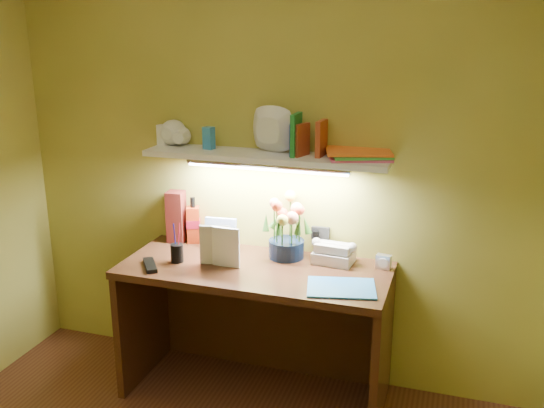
# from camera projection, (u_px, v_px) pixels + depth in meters

# --- Properties ---
(desk) EXTENTS (1.40, 0.60, 0.75)m
(desk) POSITION_uv_depth(u_px,v_px,m) (255.00, 332.00, 3.25)
(desk) COLOR #391A0F
(desk) RESTS_ON ground
(flower_bouquet) EXTENTS (0.26, 0.26, 0.34)m
(flower_bouquet) POSITION_uv_depth(u_px,v_px,m) (287.00, 228.00, 3.23)
(flower_bouquet) COLOR #0B1933
(flower_bouquet) RESTS_ON desk
(telephone) EXTENTS (0.22, 0.17, 0.12)m
(telephone) POSITION_uv_depth(u_px,v_px,m) (334.00, 251.00, 3.19)
(telephone) COLOR beige
(telephone) RESTS_ON desk
(desk_clock) EXTENTS (0.08, 0.05, 0.08)m
(desk_clock) POSITION_uv_depth(u_px,v_px,m) (384.00, 262.00, 3.11)
(desk_clock) COLOR silver
(desk_clock) RESTS_ON desk
(whisky_bottle) EXTENTS (0.09, 0.09, 0.27)m
(whisky_bottle) POSITION_uv_depth(u_px,v_px,m) (193.00, 220.00, 3.47)
(whisky_bottle) COLOR #B3300F
(whisky_bottle) RESTS_ON desk
(whisky_box) EXTENTS (0.11, 0.11, 0.30)m
(whisky_box) POSITION_uv_depth(u_px,v_px,m) (176.00, 217.00, 3.48)
(whisky_box) COLOR #5F1B15
(whisky_box) RESTS_ON desk
(pen_cup) EXTENTS (0.08, 0.08, 0.17)m
(pen_cup) POSITION_uv_depth(u_px,v_px,m) (177.00, 247.00, 3.19)
(pen_cup) COLOR black
(pen_cup) RESTS_ON desk
(art_card) EXTENTS (0.18, 0.05, 0.18)m
(art_card) POSITION_uv_depth(u_px,v_px,m) (221.00, 233.00, 3.39)
(art_card) COLOR white
(art_card) RESTS_ON desk
(tv_remote) EXTENTS (0.15, 0.18, 0.02)m
(tv_remote) POSITION_uv_depth(u_px,v_px,m) (150.00, 265.00, 3.14)
(tv_remote) COLOR black
(tv_remote) RESTS_ON desk
(blue_folder) EXTENTS (0.37, 0.30, 0.01)m
(blue_folder) POSITION_uv_depth(u_px,v_px,m) (341.00, 288.00, 2.89)
(blue_folder) COLOR #2E84D2
(blue_folder) RESTS_ON desk
(desk_book_a) EXTENTS (0.16, 0.06, 0.21)m
(desk_book_a) POSITION_uv_depth(u_px,v_px,m) (200.00, 245.00, 3.16)
(desk_book_a) COLOR beige
(desk_book_a) RESTS_ON desk
(desk_book_b) EXTENTS (0.16, 0.03, 0.21)m
(desk_book_b) POSITION_uv_depth(u_px,v_px,m) (212.00, 245.00, 3.15)
(desk_book_b) COLOR white
(desk_book_b) RESTS_ON desk
(wall_shelf) EXTENTS (1.32, 0.34, 0.25)m
(wall_shelf) POSITION_uv_depth(u_px,v_px,m) (264.00, 149.00, 3.15)
(wall_shelf) COLOR white
(wall_shelf) RESTS_ON ground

